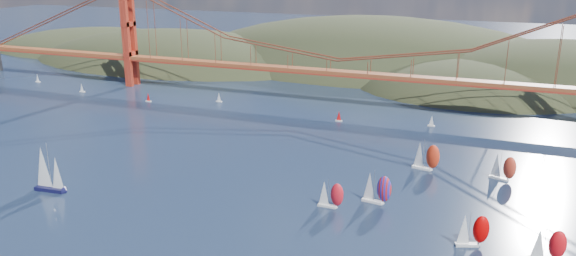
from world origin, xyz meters
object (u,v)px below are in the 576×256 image
at_px(racer_5, 426,156).
at_px(racer_rwb, 376,188).
at_px(sloop_navy, 47,170).
at_px(racer_1, 472,230).
at_px(racer_2, 548,244).
at_px(racer_0, 330,194).
at_px(racer_3, 503,167).

relative_size(racer_5, racer_rwb, 1.04).
height_order(sloop_navy, racer_1, sloop_navy).
height_order(racer_1, racer_5, racer_5).
bearing_deg(racer_2, racer_5, 114.83).
xyz_separation_m(sloop_navy, racer_rwb, (95.84, 27.68, -2.16)).
xyz_separation_m(racer_0, racer_3, (45.52, 40.26, 0.36)).
bearing_deg(sloop_navy, racer_rwb, 11.49).
bearing_deg(racer_5, racer_1, -58.46).
bearing_deg(racer_3, racer_5, -161.81).
bearing_deg(racer_1, racer_0, 146.47).
bearing_deg(racer_5, sloop_navy, -139.02).
xyz_separation_m(racer_1, racer_2, (17.06, -1.15, -0.04)).
bearing_deg(racer_5, racer_0, -106.39).
distance_m(racer_2, racer_3, 51.50).
bearing_deg(sloop_navy, racer_0, 8.70).
xyz_separation_m(racer_2, racer_3, (-10.97, 50.32, 0.10)).
distance_m(sloop_navy, racer_rwb, 99.77).
relative_size(racer_1, racer_5, 0.89).
bearing_deg(racer_1, sloop_navy, 164.30).
bearing_deg(racer_0, racer_5, 63.24).
height_order(racer_0, racer_rwb, racer_rwb).
distance_m(sloop_navy, racer_0, 86.60).
bearing_deg(racer_3, racer_2, -59.09).
distance_m(racer_0, racer_5, 45.62).
xyz_separation_m(sloop_navy, racer_3, (129.74, 60.20, -2.46)).
xyz_separation_m(sloop_navy, racer_0, (84.22, 19.94, -2.82)).
bearing_deg(racer_2, racer_1, 165.95).
distance_m(racer_1, racer_5, 52.65).
bearing_deg(racer_3, racer_rwb, -117.58).
relative_size(racer_2, racer_rwb, 0.92).
xyz_separation_m(racer_0, racer_rwb, (11.61, 7.74, 0.66)).
bearing_deg(racer_0, racer_2, -9.31).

